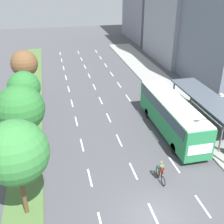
# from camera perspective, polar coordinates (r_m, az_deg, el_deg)

# --- Properties ---
(ground_plane) EXTENTS (140.00, 140.00, 0.00)m
(ground_plane) POSITION_cam_1_polar(r_m,az_deg,el_deg) (19.52, 8.70, -20.40)
(ground_plane) COLOR #4C4C51
(median_strip) EXTENTS (2.60, 52.00, 0.12)m
(median_strip) POSITION_cam_1_polar(r_m,az_deg,el_deg) (35.21, -16.15, 2.00)
(median_strip) COLOR #4C7038
(median_strip) RESTS_ON ground
(sidewalk_right) EXTENTS (4.50, 52.00, 0.15)m
(sidewalk_right) POSITION_cam_1_polar(r_m,az_deg,el_deg) (38.11, 11.11, 4.53)
(sidewalk_right) COLOR #9E9E99
(sidewalk_right) RESTS_ON ground
(lane_divider_left) EXTENTS (0.14, 48.30, 0.01)m
(lane_divider_left) POSITION_cam_1_polar(r_m,az_deg,el_deg) (33.96, -8.14, 1.80)
(lane_divider_left) COLOR white
(lane_divider_left) RESTS_ON ground
(lane_divider_center) EXTENTS (0.14, 48.30, 0.01)m
(lane_divider_center) POSITION_cam_1_polar(r_m,az_deg,el_deg) (34.36, -2.32, 2.37)
(lane_divider_center) COLOR white
(lane_divider_center) RESTS_ON ground
(lane_divider_right) EXTENTS (0.14, 48.30, 0.01)m
(lane_divider_right) POSITION_cam_1_polar(r_m,az_deg,el_deg) (35.10, 3.30, 2.89)
(lane_divider_right) COLOR white
(lane_divider_right) RESTS_ON ground
(bus_shelter) EXTENTS (2.90, 10.82, 2.86)m
(bus_shelter) POSITION_cam_1_polar(r_m,az_deg,el_deg) (30.02, 18.81, 1.00)
(bus_shelter) COLOR gray
(bus_shelter) RESTS_ON sidewalk_right
(bus) EXTENTS (2.54, 11.29, 3.37)m
(bus) POSITION_cam_1_polar(r_m,az_deg,el_deg) (27.33, 12.03, -0.22)
(bus) COLOR #28844C
(bus) RESTS_ON ground
(cyclist) EXTENTS (0.46, 1.82, 1.71)m
(cyclist) POSITION_cam_1_polar(r_m,az_deg,el_deg) (21.71, 9.93, -11.92)
(cyclist) COLOR black
(cyclist) RESTS_ON ground
(median_tree_nearest) EXTENTS (3.91, 3.91, 6.66)m
(median_tree_nearest) POSITION_cam_1_polar(r_m,az_deg,el_deg) (17.31, -18.97, -7.82)
(median_tree_nearest) COLOR brown
(median_tree_nearest) RESTS_ON median_strip
(median_tree_second) EXTENTS (3.78, 3.78, 6.44)m
(median_tree_second) POSITION_cam_1_polar(r_m,az_deg,el_deg) (22.84, -18.13, 0.64)
(median_tree_second) COLOR brown
(median_tree_second) RESTS_ON median_strip
(median_tree_third) EXTENTS (3.20, 3.20, 5.49)m
(median_tree_third) POSITION_cam_1_polar(r_m,az_deg,el_deg) (28.85, -17.46, 4.79)
(median_tree_third) COLOR brown
(median_tree_third) RESTS_ON median_strip
(median_tree_fourth) EXTENTS (3.12, 3.12, 5.99)m
(median_tree_fourth) POSITION_cam_1_polar(r_m,az_deg,el_deg) (34.62, -17.41, 9.35)
(median_tree_fourth) COLOR brown
(median_tree_fourth) RESTS_ON median_strip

